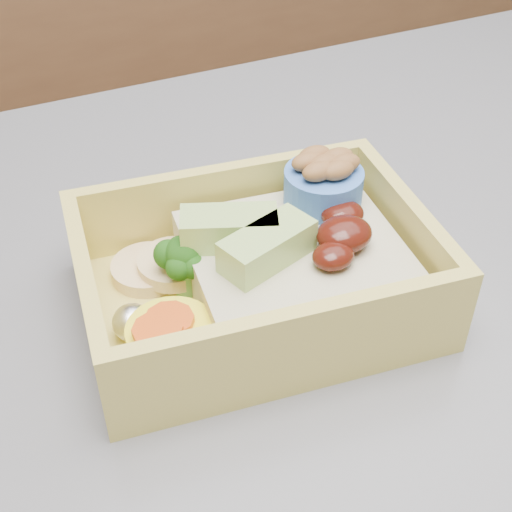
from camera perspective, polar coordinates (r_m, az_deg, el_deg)
name	(u,v)px	position (r m, az deg, el deg)	size (l,w,h in m)	color
bento_box	(265,268)	(0.43, 0.75, -1.01)	(0.22, 0.17, 0.07)	#CFBD55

